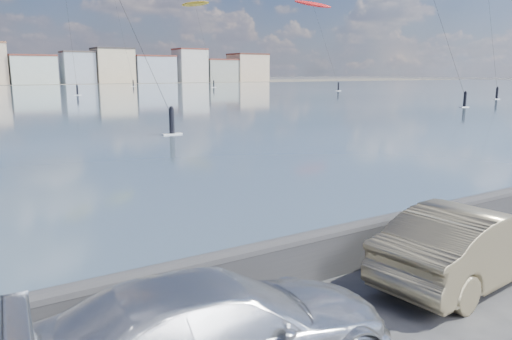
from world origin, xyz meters
The scene contains 5 objects.
seawall centered at (0.00, 2.70, 0.58)m, with size 400.00×0.36×1.08m.
car_silver centered at (-1.77, 0.70, 0.77)m, with size 2.17×5.33×1.55m, color silver.
car_champagne centered at (4.31, 0.91, 0.81)m, with size 1.71×4.91×1.62m, color tan.
kitesurfer_3 centered at (62.40, 131.89, 23.42)m, with size 6.92×17.75×24.54m.
kitesurfer_12 centered at (74.41, 92.61, 19.94)m, with size 8.44×15.91×21.82m.
Camera 1 is at (-4.76, -4.94, 4.30)m, focal length 35.00 mm.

